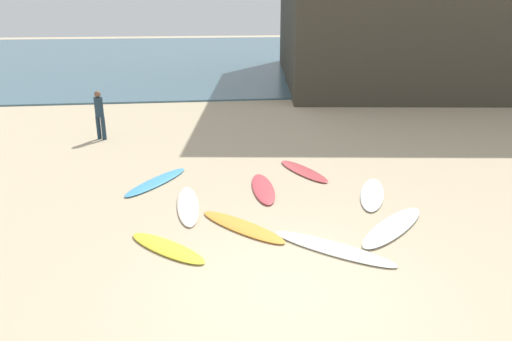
{
  "coord_description": "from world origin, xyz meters",
  "views": [
    {
      "loc": [
        -1.33,
        -6.64,
        4.41
      ],
      "look_at": [
        0.12,
        4.98,
        0.3
      ],
      "focal_mm": 34.06,
      "sensor_mm": 36.0,
      "label": 1
    }
  ],
  "objects_px": {
    "surfboard_5": "(393,227)",
    "beachgoer_near": "(99,113)",
    "surfboard_1": "(242,226)",
    "surfboard_3": "(167,248)",
    "surfboard_6": "(332,248)",
    "surfboard_7": "(188,205)",
    "surfboard_0": "(304,171)",
    "surfboard_8": "(263,188)",
    "surfboard_2": "(372,194)",
    "surfboard_4": "(156,182)"
  },
  "relations": [
    {
      "from": "surfboard_7",
      "to": "surfboard_2",
      "type": "bearing_deg",
      "value": 179.28
    },
    {
      "from": "surfboard_4",
      "to": "surfboard_1",
      "type": "bearing_deg",
      "value": 158.49
    },
    {
      "from": "surfboard_1",
      "to": "beachgoer_near",
      "type": "xyz_separation_m",
      "value": [
        -4.02,
        7.31,
        0.87
      ]
    },
    {
      "from": "surfboard_4",
      "to": "surfboard_8",
      "type": "bearing_deg",
      "value": -162.59
    },
    {
      "from": "surfboard_2",
      "to": "surfboard_7",
      "type": "xyz_separation_m",
      "value": [
        -4.37,
        -0.12,
        -0.0
      ]
    },
    {
      "from": "surfboard_6",
      "to": "surfboard_2",
      "type": "bearing_deg",
      "value": 6.51
    },
    {
      "from": "surfboard_6",
      "to": "surfboard_8",
      "type": "relative_size",
      "value": 1.2
    },
    {
      "from": "surfboard_0",
      "to": "surfboard_6",
      "type": "height_order",
      "value": "surfboard_0"
    },
    {
      "from": "surfboard_7",
      "to": "surfboard_5",
      "type": "bearing_deg",
      "value": 156.01
    },
    {
      "from": "surfboard_1",
      "to": "surfboard_6",
      "type": "relative_size",
      "value": 0.9
    },
    {
      "from": "surfboard_7",
      "to": "beachgoer_near",
      "type": "relative_size",
      "value": 1.41
    },
    {
      "from": "surfboard_2",
      "to": "surfboard_3",
      "type": "distance_m",
      "value": 5.19
    },
    {
      "from": "surfboard_3",
      "to": "surfboard_1",
      "type": "bearing_deg",
      "value": -18.84
    },
    {
      "from": "surfboard_5",
      "to": "surfboard_3",
      "type": "bearing_deg",
      "value": -129.52
    },
    {
      "from": "surfboard_0",
      "to": "surfboard_4",
      "type": "relative_size",
      "value": 0.89
    },
    {
      "from": "surfboard_1",
      "to": "surfboard_7",
      "type": "relative_size",
      "value": 0.97
    },
    {
      "from": "surfboard_5",
      "to": "surfboard_8",
      "type": "height_order",
      "value": "surfboard_5"
    },
    {
      "from": "surfboard_1",
      "to": "beachgoer_near",
      "type": "height_order",
      "value": "beachgoer_near"
    },
    {
      "from": "surfboard_2",
      "to": "surfboard_6",
      "type": "height_order",
      "value": "surfboard_2"
    },
    {
      "from": "surfboard_8",
      "to": "beachgoer_near",
      "type": "distance_m",
      "value": 7.14
    },
    {
      "from": "surfboard_3",
      "to": "surfboard_8",
      "type": "bearing_deg",
      "value": 6.55
    },
    {
      "from": "surfboard_5",
      "to": "surfboard_7",
      "type": "distance_m",
      "value": 4.48
    },
    {
      "from": "surfboard_2",
      "to": "surfboard_5",
      "type": "relative_size",
      "value": 0.89
    },
    {
      "from": "surfboard_3",
      "to": "surfboard_6",
      "type": "xyz_separation_m",
      "value": [
        3.07,
        -0.4,
        -0.0
      ]
    },
    {
      "from": "surfboard_5",
      "to": "surfboard_2",
      "type": "bearing_deg",
      "value": 129.92
    },
    {
      "from": "surfboard_5",
      "to": "surfboard_0",
      "type": "bearing_deg",
      "value": 152.93
    },
    {
      "from": "surfboard_6",
      "to": "surfboard_7",
      "type": "relative_size",
      "value": 1.08
    },
    {
      "from": "surfboard_3",
      "to": "surfboard_8",
      "type": "height_order",
      "value": "surfboard_8"
    },
    {
      "from": "surfboard_0",
      "to": "surfboard_6",
      "type": "bearing_deg",
      "value": 62.2
    },
    {
      "from": "surfboard_1",
      "to": "surfboard_6",
      "type": "bearing_deg",
      "value": -76.38
    },
    {
      "from": "surfboard_1",
      "to": "surfboard_6",
      "type": "distance_m",
      "value": 1.95
    },
    {
      "from": "surfboard_5",
      "to": "surfboard_7",
      "type": "relative_size",
      "value": 1.06
    },
    {
      "from": "surfboard_5",
      "to": "beachgoer_near",
      "type": "xyz_separation_m",
      "value": [
        -7.07,
        7.73,
        0.86
      ]
    },
    {
      "from": "surfboard_2",
      "to": "surfboard_8",
      "type": "relative_size",
      "value": 1.04
    },
    {
      "from": "surfboard_0",
      "to": "surfboard_5",
      "type": "height_order",
      "value": "surfboard_5"
    },
    {
      "from": "surfboard_6",
      "to": "surfboard_8",
      "type": "height_order",
      "value": "surfboard_8"
    },
    {
      "from": "surfboard_3",
      "to": "surfboard_8",
      "type": "distance_m",
      "value": 3.54
    },
    {
      "from": "surfboard_3",
      "to": "surfboard_7",
      "type": "xyz_separation_m",
      "value": [
        0.37,
        1.97,
        0.0
      ]
    },
    {
      "from": "surfboard_2",
      "to": "surfboard_6",
      "type": "relative_size",
      "value": 0.87
    },
    {
      "from": "surfboard_4",
      "to": "surfboard_7",
      "type": "bearing_deg",
      "value": 151.18
    },
    {
      "from": "surfboard_4",
      "to": "surfboard_8",
      "type": "xyz_separation_m",
      "value": [
        2.64,
        -0.82,
        0.0
      ]
    },
    {
      "from": "surfboard_0",
      "to": "surfboard_7",
      "type": "relative_size",
      "value": 0.9
    },
    {
      "from": "surfboard_7",
      "to": "surfboard_8",
      "type": "xyz_separation_m",
      "value": [
        1.83,
        0.8,
        0.0
      ]
    },
    {
      "from": "surfboard_2",
      "to": "surfboard_7",
      "type": "distance_m",
      "value": 4.37
    },
    {
      "from": "surfboard_0",
      "to": "surfboard_4",
      "type": "bearing_deg",
      "value": -17.49
    },
    {
      "from": "surfboard_1",
      "to": "surfboard_2",
      "type": "height_order",
      "value": "surfboard_2"
    },
    {
      "from": "surfboard_1",
      "to": "surfboard_7",
      "type": "height_order",
      "value": "surfboard_7"
    },
    {
      "from": "surfboard_3",
      "to": "surfboard_6",
      "type": "bearing_deg",
      "value": -52.34
    },
    {
      "from": "surfboard_7",
      "to": "surfboard_4",
      "type": "bearing_deg",
      "value": -65.74
    },
    {
      "from": "surfboard_2",
      "to": "beachgoer_near",
      "type": "bearing_deg",
      "value": 162.64
    }
  ]
}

